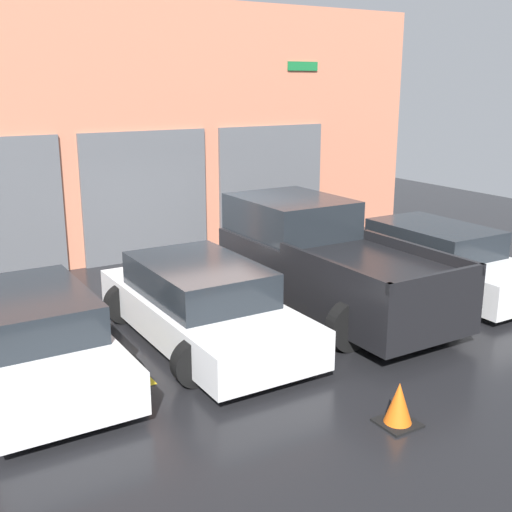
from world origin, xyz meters
name	(u,v)px	position (x,y,z in m)	size (l,w,h in m)	color
ground_plane	(215,291)	(0.00, 0.00, 0.00)	(28.00, 28.00, 0.00)	black
shophouse_building	(146,134)	(-0.01, 3.29, 2.87)	(14.99, 0.68, 5.85)	#D17A5B
pickup_truck	(323,261)	(1.31, -1.78, 0.87)	(2.54, 5.00, 1.88)	black
sedan_white	(201,304)	(-1.31, -2.05, 0.60)	(2.28, 4.54, 1.27)	white
sedan_side	(33,338)	(-3.93, -2.05, 0.58)	(2.22, 4.21, 1.23)	white
van_right	(436,259)	(3.93, -2.05, 0.60)	(2.12, 4.40, 1.28)	white
parking_stripe_left	(125,356)	(-2.62, -2.08, 0.00)	(0.12, 2.20, 0.01)	gold
parking_stripe_centre	(271,324)	(0.00, -2.08, 0.00)	(0.12, 2.20, 0.01)	gold
parking_stripe_right	(386,298)	(2.62, -2.08, 0.00)	(0.12, 2.20, 0.01)	gold
parking_stripe_far_right	(479,277)	(5.24, -2.08, 0.00)	(0.12, 2.20, 0.01)	gold
traffic_cone	(399,405)	(-0.47, -5.69, 0.25)	(0.47, 0.47, 0.55)	black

